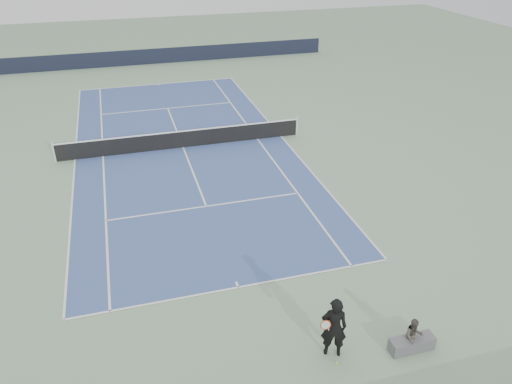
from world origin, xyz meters
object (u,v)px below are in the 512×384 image
object	(u,v)px
tennis_net	(182,139)
spectator_bench	(413,340)
tennis_ball	(337,363)
tennis_player	(334,327)

from	to	relation	value
tennis_net	spectator_bench	size ratio (longest dim) A/B	9.50
tennis_net	tennis_ball	bearing A→B (deg)	-83.48
tennis_net	tennis_ball	size ratio (longest dim) A/B	178.22
tennis_ball	spectator_bench	xyz separation A→B (m)	(2.24, -0.09, 0.34)
tennis_player	spectator_bench	xyz separation A→B (m)	(2.22, -0.50, -0.60)
tennis_net	tennis_player	bearing A→B (deg)	-83.21
tennis_net	tennis_player	world-z (taller)	tennis_player
spectator_bench	tennis_net	bearing A→B (deg)	104.32
tennis_net	tennis_player	distance (m)	15.46
tennis_net	tennis_player	size ratio (longest dim) A/B	6.60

